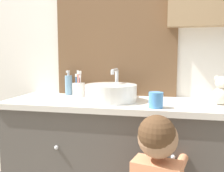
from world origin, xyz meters
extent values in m
cube|color=silver|center=(0.00, 0.63, 1.25)|extent=(3.20, 0.06, 2.50)
cube|color=brown|center=(-0.08, 0.59, 1.49)|extent=(0.88, 0.02, 1.24)
cube|color=#B2C1CC|center=(-0.08, 0.58, 1.49)|extent=(0.82, 0.01, 1.18)
cube|color=#4C4742|center=(0.00, 0.35, 0.42)|extent=(1.43, 0.46, 0.85)
cube|color=beige|center=(0.00, 0.35, 0.86)|extent=(1.47, 0.50, 0.03)
sphere|color=silver|center=(-0.33, 0.11, 0.64)|extent=(0.02, 0.02, 0.02)
sphere|color=silver|center=(0.33, 0.11, 0.64)|extent=(0.02, 0.02, 0.02)
cylinder|color=white|center=(-0.05, 0.33, 0.93)|extent=(0.33, 0.33, 0.11)
cylinder|color=silver|center=(-0.05, 0.33, 0.98)|extent=(0.27, 0.27, 0.01)
cylinder|color=silver|center=(-0.05, 0.52, 0.98)|extent=(0.02, 0.02, 0.19)
cylinder|color=silver|center=(-0.05, 0.45, 1.07)|extent=(0.02, 0.15, 0.02)
cylinder|color=silver|center=(-0.05, 0.37, 1.06)|extent=(0.02, 0.02, 0.02)
sphere|color=white|center=(0.04, 0.52, 0.92)|extent=(0.05, 0.05, 0.05)
cylinder|color=silver|center=(-0.32, 0.48, 0.93)|extent=(0.09, 0.09, 0.09)
cylinder|color=white|center=(-0.31, 0.48, 0.98)|extent=(0.01, 0.01, 0.17)
cube|color=white|center=(-0.31, 0.48, 1.05)|extent=(0.01, 0.02, 0.02)
cylinder|color=#D6423D|center=(-0.31, 0.49, 0.96)|extent=(0.01, 0.01, 0.14)
cube|color=white|center=(-0.31, 0.49, 1.02)|extent=(0.01, 0.02, 0.02)
cylinder|color=orange|center=(-0.33, 0.49, 0.98)|extent=(0.01, 0.01, 0.17)
cube|color=white|center=(-0.33, 0.49, 1.05)|extent=(0.01, 0.02, 0.02)
cylinder|color=#3884DB|center=(-0.34, 0.47, 0.97)|extent=(0.01, 0.01, 0.15)
cube|color=white|center=(-0.34, 0.47, 1.03)|extent=(0.01, 0.02, 0.02)
cylinder|color=pink|center=(-0.32, 0.46, 0.98)|extent=(0.01, 0.01, 0.17)
cube|color=white|center=(-0.32, 0.46, 1.05)|extent=(0.01, 0.02, 0.02)
cylinder|color=#6B93B2|center=(-0.42, 0.52, 0.95)|extent=(0.05, 0.05, 0.14)
cylinder|color=silver|center=(-0.42, 0.52, 1.04)|extent=(0.02, 0.02, 0.02)
cube|color=silver|center=(-0.42, 0.52, 1.05)|extent=(0.02, 0.03, 0.02)
sphere|color=#997051|center=(0.26, -0.11, 0.80)|extent=(0.18, 0.18, 0.18)
sphere|color=#4C331E|center=(0.25, -0.13, 0.83)|extent=(0.16, 0.16, 0.16)
cylinder|color=tan|center=(0.37, 0.06, 0.63)|extent=(0.11, 0.27, 0.05)
cylinder|color=#8E56B7|center=(0.40, 0.19, 0.67)|extent=(0.02, 0.05, 0.12)
ellipsoid|color=beige|center=(0.60, 0.34, 0.93)|extent=(0.09, 0.07, 0.10)
sphere|color=beige|center=(0.60, 0.34, 1.01)|extent=(0.07, 0.07, 0.07)
sphere|color=beige|center=(0.57, 0.34, 1.04)|extent=(0.03, 0.03, 0.03)
sphere|color=silver|center=(0.60, 0.31, 1.01)|extent=(0.02, 0.02, 0.02)
cylinder|color=#4789D1|center=(0.23, 0.17, 0.93)|extent=(0.08, 0.08, 0.09)
camera|label=1|loc=(0.28, -1.19, 1.16)|focal=40.00mm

